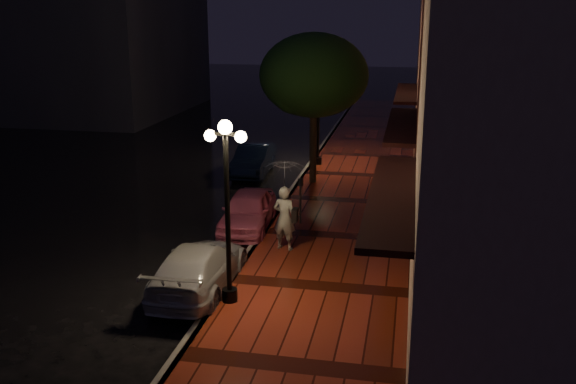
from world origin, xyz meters
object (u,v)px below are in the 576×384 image
Objects in this scene: street_tree at (314,78)px; navy_car at (253,160)px; silver_car at (198,267)px; streetlamp_far at (318,109)px; parking_meter at (300,196)px; pink_car at (248,211)px; woman_with_umbrella at (285,191)px; streetlamp_near at (227,202)px.

street_tree is 1.53× the size of navy_car.
navy_car is at bearing -83.39° from silver_car.
parking_meter is at bearing -85.42° from streetlamp_far.
navy_car is at bearing 99.52° from pink_car.
street_tree is 1.39× the size of silver_car.
silver_car is 3.48m from woman_with_umbrella.
woman_with_umbrella is at bearing -72.38° from navy_car.
street_tree is 6.77m from pink_car.
streetlamp_near is at bearing -91.35° from street_tree.
streetlamp_near and streetlamp_far have the same top height.
silver_car is at bearing -94.39° from streetlamp_far.
streetlamp_near reaches higher than parking_meter.
streetlamp_near reaches higher than woman_with_umbrella.
streetlamp_near is 1.65× the size of woman_with_umbrella.
woman_with_umbrella is (0.61, -10.44, -0.73)m from streetlamp_far.
streetlamp_far is at bearing 32.70° from navy_car.
streetlamp_far is at bearing -95.08° from silver_car.
street_tree is 3.88× the size of parking_meter.
streetlamp_near is at bearing -80.48° from navy_car.
silver_car is (-1.02, 0.76, -2.00)m from streetlamp_near.
streetlamp_far is 1.18× the size of pink_car.
street_tree is at bearing 118.91° from parking_meter.
woman_with_umbrella is 1.74× the size of parking_meter.
woman_with_umbrella is (3.10, -8.71, 1.25)m from navy_car.
pink_car and navy_car have the same top height.
silver_car is at bearing -93.96° from pink_car.
streetlamp_far is 1.03× the size of silver_car.
streetlamp_near reaches higher than navy_car.
woman_with_umbrella is at bearing 80.35° from streetlamp_near.
streetlamp_near is at bearing -83.16° from pink_car.
navy_car is at bearing 140.73° from parking_meter.
streetlamp_near is at bearing 142.69° from silver_car.
streetlamp_near reaches higher than silver_car.
navy_car reaches higher than silver_car.
streetlamp_far reaches higher than parking_meter.
streetlamp_near is 1.00× the size of streetlamp_far.
parking_meter reaches higher than navy_car.
pink_car is at bearing -96.31° from streetlamp_far.
streetlamp_far is at bearing 80.56° from pink_car.
streetlamp_near is 2.88× the size of parking_meter.
parking_meter is (0.04, 2.33, -0.82)m from woman_with_umbrella.
streetlamp_far reaches higher than silver_car.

